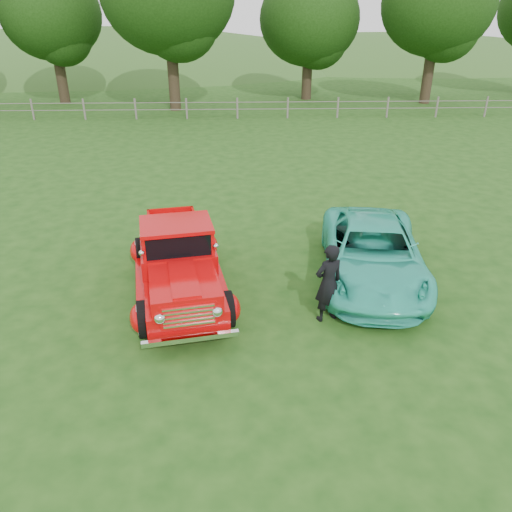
{
  "coord_description": "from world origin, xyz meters",
  "views": [
    {
      "loc": [
        0.03,
        -8.39,
        5.89
      ],
      "look_at": [
        0.37,
        1.2,
        1.12
      ],
      "focal_mm": 35.0,
      "sensor_mm": 36.0,
      "label": 1
    }
  ],
  "objects_px": {
    "man": "(328,283)",
    "teal_sedan": "(372,253)",
    "tree_mid_west": "(51,15)",
    "red_pickup": "(179,262)",
    "tree_mid_east": "(438,4)",
    "tree_near_east": "(309,19)"
  },
  "relations": [
    {
      "from": "man",
      "to": "teal_sedan",
      "type": "bearing_deg",
      "value": -151.1
    },
    {
      "from": "tree_near_east",
      "to": "man",
      "type": "xyz_separation_m",
      "value": [
        -3.18,
        -28.58,
        -4.39
      ]
    },
    {
      "from": "tree_mid_west",
      "to": "tree_mid_east",
      "type": "height_order",
      "value": "tree_mid_east"
    },
    {
      "from": "tree_mid_west",
      "to": "red_pickup",
      "type": "bearing_deg",
      "value": -68.04
    },
    {
      "from": "tree_near_east",
      "to": "man",
      "type": "bearing_deg",
      "value": -96.35
    },
    {
      "from": "teal_sedan",
      "to": "tree_near_east",
      "type": "bearing_deg",
      "value": 94.56
    },
    {
      "from": "red_pickup",
      "to": "man",
      "type": "relative_size",
      "value": 3.03
    },
    {
      "from": "red_pickup",
      "to": "tree_near_east",
      "type": "bearing_deg",
      "value": 66.35
    },
    {
      "from": "tree_mid_west",
      "to": "teal_sedan",
      "type": "distance_m",
      "value": 30.38
    },
    {
      "from": "tree_mid_east",
      "to": "man",
      "type": "relative_size",
      "value": 5.47
    },
    {
      "from": "tree_mid_east",
      "to": "teal_sedan",
      "type": "relative_size",
      "value": 1.89
    },
    {
      "from": "teal_sedan",
      "to": "man",
      "type": "relative_size",
      "value": 2.89
    },
    {
      "from": "tree_near_east",
      "to": "tree_mid_west",
      "type": "bearing_deg",
      "value": -176.63
    },
    {
      "from": "tree_near_east",
      "to": "man",
      "type": "relative_size",
      "value": 4.83
    },
    {
      "from": "tree_mid_west",
      "to": "teal_sedan",
      "type": "xyz_separation_m",
      "value": [
        15.17,
        -25.86,
        -4.86
      ]
    },
    {
      "from": "tree_near_east",
      "to": "tree_mid_east",
      "type": "xyz_separation_m",
      "value": [
        8.0,
        -2.0,
        0.93
      ]
    },
    {
      "from": "tree_near_east",
      "to": "red_pickup",
      "type": "relative_size",
      "value": 1.6
    },
    {
      "from": "red_pickup",
      "to": "tree_mid_west",
      "type": "bearing_deg",
      "value": 101.37
    },
    {
      "from": "red_pickup",
      "to": "teal_sedan",
      "type": "relative_size",
      "value": 1.05
    },
    {
      "from": "tree_mid_east",
      "to": "red_pickup",
      "type": "bearing_deg",
      "value": -119.47
    },
    {
      "from": "tree_mid_east",
      "to": "teal_sedan",
      "type": "bearing_deg",
      "value": -111.57
    },
    {
      "from": "teal_sedan",
      "to": "tree_mid_west",
      "type": "bearing_deg",
      "value": 128.85
    }
  ]
}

